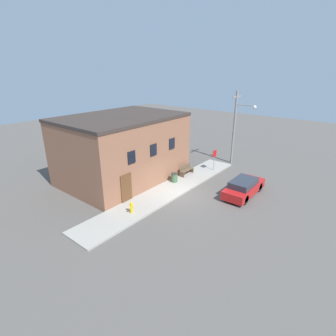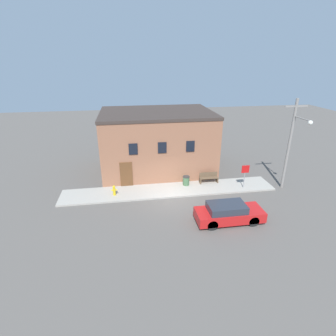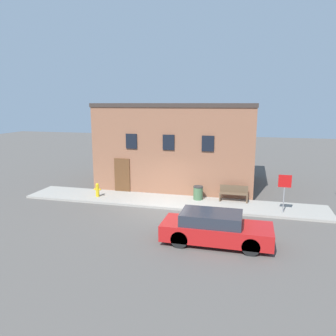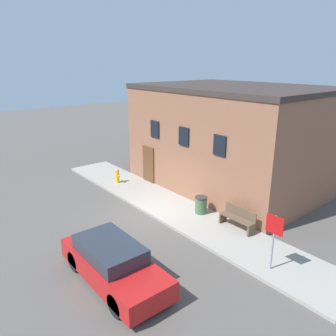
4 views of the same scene
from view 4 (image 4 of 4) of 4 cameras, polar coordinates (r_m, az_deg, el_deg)
The scene contains 8 objects.
ground_plane at distance 15.21m, azimuth -3.40°, elevation -8.22°, with size 80.00×80.00×0.00m, color #56514C.
sidewalk at distance 15.88m, azimuth 0.27°, elevation -6.77°, with size 17.01×2.51×0.12m.
brick_building at distance 18.52m, azimuth 11.01°, elevation 5.38°, with size 10.02×7.18×5.54m.
fire_hydrant at distance 18.88m, azimuth -8.81°, elevation -1.34°, with size 0.44×0.21×0.81m.
stop_sign at distance 11.26m, azimuth 17.96°, elevation -10.66°, with size 0.63×0.06×1.95m.
bench at distance 13.97m, azimuth 12.08°, elevation -8.56°, with size 1.56×0.44×0.89m.
trash_bin at distance 15.06m, azimuth 5.76°, elevation -6.40°, with size 0.56×0.56×0.78m.
parked_car at distance 10.96m, azimuth -9.56°, elevation -15.96°, with size 4.36×1.68×1.30m.
Camera 4 is at (11.11, -7.94, 6.71)m, focal length 35.00 mm.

